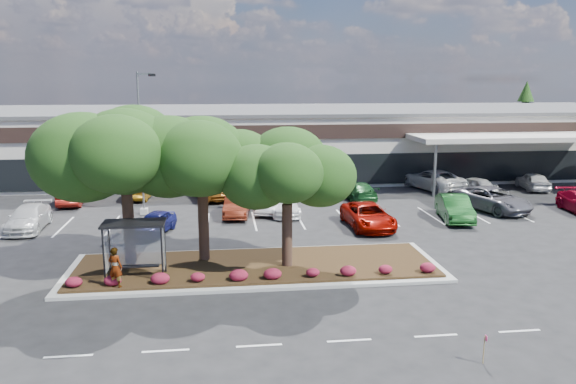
{
  "coord_description": "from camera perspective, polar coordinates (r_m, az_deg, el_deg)",
  "views": [
    {
      "loc": [
        -3.57,
        -22.05,
        9.1
      ],
      "look_at": [
        0.3,
        9.96,
        2.6
      ],
      "focal_mm": 35.0,
      "sensor_mm": 36.0,
      "label": 1
    }
  ],
  "objects": [
    {
      "name": "ground",
      "position": [
        24.12,
        2.17,
        -10.77
      ],
      "size": [
        160.0,
        160.0,
        0.0
      ],
      "primitive_type": "plane",
      "color": "black",
      "rests_on": "ground"
    },
    {
      "name": "retail_store",
      "position": [
        56.39,
        -3.18,
        5.33
      ],
      "size": [
        80.4,
        25.2,
        6.25
      ],
      "color": "silver",
      "rests_on": "ground"
    },
    {
      "name": "landscape_island",
      "position": [
        27.6,
        -3.28,
        -7.6
      ],
      "size": [
        18.0,
        6.0,
        0.26
      ],
      "color": "#ABABA6",
      "rests_on": "ground"
    },
    {
      "name": "lane_markings",
      "position": [
        33.9,
        -0.83,
        -4.17
      ],
      "size": [
        33.12,
        20.06,
        0.01
      ],
      "color": "silver",
      "rests_on": "ground"
    },
    {
      "name": "shrub_row",
      "position": [
        25.5,
        -2.99,
        -8.31
      ],
      "size": [
        17.0,
        0.8,
        0.5
      ],
      "primitive_type": null,
      "color": "maroon",
      "rests_on": "landscape_island"
    },
    {
      "name": "bus_shelter",
      "position": [
        26.21,
        -15.31,
        -4.05
      ],
      "size": [
        2.75,
        1.55,
        2.59
      ],
      "color": "black",
      "rests_on": "landscape_island"
    },
    {
      "name": "island_tree_west",
      "position": [
        27.36,
        -16.09,
        0.64
      ],
      "size": [
        7.2,
        7.2,
        7.89
      ],
      "primitive_type": null,
      "color": "#163B0F",
      "rests_on": "landscape_island"
    },
    {
      "name": "island_tree_mid",
      "position": [
        27.76,
        -8.69,
        0.51
      ],
      "size": [
        6.6,
        6.6,
        7.32
      ],
      "primitive_type": null,
      "color": "#163B0F",
      "rests_on": "landscape_island"
    },
    {
      "name": "island_tree_east",
      "position": [
        26.53,
        -0.09,
        -0.76
      ],
      "size": [
        5.8,
        5.8,
        6.5
      ],
      "primitive_type": null,
      "color": "#163B0F",
      "rests_on": "landscape_island"
    },
    {
      "name": "conifer_north_east",
      "position": [
        76.13,
        22.87,
        7.05
      ],
      "size": [
        3.96,
        3.96,
        9.0
      ],
      "primitive_type": "cone",
      "color": "#163B0F",
      "rests_on": "ground"
    },
    {
      "name": "person_waiting",
      "position": [
        25.47,
        -17.13,
        -7.31
      ],
      "size": [
        0.77,
        0.66,
        1.79
      ],
      "primitive_type": "imported",
      "rotation": [
        0.0,
        0.0,
        2.72
      ],
      "color": "#594C47",
      "rests_on": "landscape_island"
    },
    {
      "name": "light_pole",
      "position": [
        39.07,
        -14.54,
        3.89
      ],
      "size": [
        1.39,
        0.85,
        9.59
      ],
      "rotation": [
        0.0,
        0.0,
        0.41
      ],
      "color": "#ABABA6",
      "rests_on": "ground"
    },
    {
      "name": "survey_stake",
      "position": [
        19.88,
        19.35,
        -14.5
      ],
      "size": [
        0.07,
        0.14,
        0.98
      ],
      "color": "#967C4E",
      "rests_on": "ground"
    },
    {
      "name": "car_0",
      "position": [
        38.01,
        -24.87,
        -2.42
      ],
      "size": [
        2.19,
        5.04,
        1.44
      ],
      "primitive_type": "imported",
      "rotation": [
        0.0,
        0.0,
        0.03
      ],
      "color": "silver",
      "rests_on": "ground"
    },
    {
      "name": "car_1",
      "position": [
        34.54,
        -13.36,
        -3.06
      ],
      "size": [
        2.64,
        4.16,
        1.32
      ],
      "primitive_type": "imported",
      "rotation": [
        0.0,
        0.0,
        -0.3
      ],
      "color": "navy",
      "rests_on": "ground"
    },
    {
      "name": "car_2",
      "position": [
        38.13,
        -5.2,
        -1.3
      ],
      "size": [
        2.06,
        4.68,
        1.5
      ],
      "primitive_type": "imported",
      "rotation": [
        0.0,
        0.0,
        -0.11
      ],
      "color": "maroon",
      "rests_on": "ground"
    },
    {
      "name": "car_3",
      "position": [
        38.45,
        -0.41,
        -1.26
      ],
      "size": [
        1.89,
        4.64,
        1.35
      ],
      "primitive_type": "imported",
      "rotation": [
        0.0,
        0.0,
        0.0
      ],
      "color": "white",
      "rests_on": "ground"
    },
    {
      "name": "car_4",
      "position": [
        39.08,
        -1.75,
        -0.95
      ],
      "size": [
        2.74,
        4.8,
        1.5
      ],
      "primitive_type": "imported",
      "rotation": [
        0.0,
        0.0,
        -0.27
      ],
      "color": "white",
      "rests_on": "ground"
    },
    {
      "name": "car_5",
      "position": [
        35.28,
        8.13,
        -2.41
      ],
      "size": [
        2.69,
        5.48,
        1.5
      ],
      "primitive_type": "imported",
      "rotation": [
        0.0,
        0.0,
        0.04
      ],
      "color": "#910900",
      "rests_on": "ground"
    },
    {
      "name": "car_6",
      "position": [
        38.36,
        16.57,
        -1.57
      ],
      "size": [
        2.57,
        5.13,
        1.61
      ],
      "primitive_type": "imported",
      "rotation": [
        0.0,
        0.0,
        -0.18
      ],
      "color": "#19531D",
      "rests_on": "ground"
    },
    {
      "name": "car_7",
      "position": [
        41.97,
        20.04,
        -0.69
      ],
      "size": [
        4.6,
        6.43,
        1.63
      ],
      "primitive_type": "imported",
      "rotation": [
        0.0,
        0.0,
        0.36
      ],
      "color": "#5E5C63",
      "rests_on": "ground"
    },
    {
      "name": "car_9",
      "position": [
        44.39,
        -20.93,
        -0.2
      ],
      "size": [
        1.71,
        4.61,
        1.51
      ],
      "primitive_type": "imported",
      "rotation": [
        0.0,
        0.0,
        3.17
      ],
      "color": "maroon",
      "rests_on": "ground"
    },
    {
      "name": "car_10",
      "position": [
        44.89,
        -14.66,
        0.25
      ],
      "size": [
        2.03,
        4.45,
        1.42
      ],
      "primitive_type": "imported",
      "rotation": [
        0.0,
        0.0,
        3.02
      ],
      "color": "#83540B",
      "rests_on": "ground"
    },
    {
      "name": "car_11",
      "position": [
        43.66,
        -7.8,
        0.23
      ],
      "size": [
        3.55,
        5.63,
        1.45
      ],
      "primitive_type": "imported",
      "rotation": [
        0.0,
        0.0,
        3.38
      ],
      "color": "brown",
      "rests_on": "ground"
    },
    {
      "name": "car_12",
      "position": [
        44.31,
        -6.17,
        0.41
      ],
      "size": [
        1.69,
        4.16,
        1.41
      ],
      "primitive_type": "imported",
      "rotation": [
        0.0,
        0.0,
        3.14
      ],
      "color": "#B4B4B4",
      "rests_on": "ground"
    },
    {
      "name": "car_13",
      "position": [
        43.24,
        7.13,
        0.09
      ],
      "size": [
        2.34,
        4.89,
        1.38
      ],
      "primitive_type": "imported",
      "rotation": [
        0.0,
        0.0,
        3.23
      ],
      "color": "#184F20",
      "rests_on": "ground"
    },
    {
      "name": "car_14",
      "position": [
        45.64,
        3.96,
        0.83
      ],
      "size": [
        2.93,
        4.73,
        1.5
      ],
      "primitive_type": "imported",
      "rotation": [
        0.0,
        0.0,
        3.42
      ],
      "color": "maroon",
      "rests_on": "ground"
    },
    {
      "name": "car_15",
      "position": [
        48.54,
        14.5,
        1.23
      ],
      "size": [
        4.47,
        6.61,
        1.68
      ],
      "primitive_type": "imported",
      "rotation": [
        0.0,
        0.0,
        3.45
      ],
      "color": "silver",
      "rests_on": "ground"
    },
    {
      "name": "car_16",
      "position": [
        47.78,
        18.3,
        0.68
      ],
      "size": [
        3.13,
        4.39,
        1.39
      ],
      "primitive_type": "imported",
      "rotation": [
        0.0,
        0.0,
        3.55
      ],
      "color": "#B6B6B6",
      "rests_on": "ground"
    },
    {
      "name": "car_17",
      "position": [
        51.21,
        23.62,
        1.03
      ],
      "size": [
        2.4,
        4.54,
        1.47
      ],
      "primitive_type": "imported",
      "rotation": [
        0.0,
        0.0,
        2.98
      ],
      "color": "silver",
      "rests_on": "ground"
    }
  ]
}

